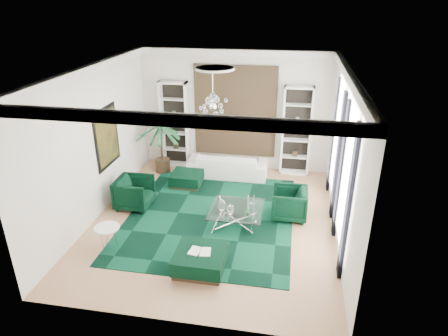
% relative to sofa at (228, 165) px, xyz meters
% --- Properties ---
extents(floor, '(6.00, 7.00, 0.02)m').
position_rel_sofa_xyz_m(floor, '(0.11, -2.73, -0.37)').
color(floor, tan).
rests_on(floor, ground).
extents(ceiling, '(6.00, 7.00, 0.02)m').
position_rel_sofa_xyz_m(ceiling, '(0.11, -2.73, 3.45)').
color(ceiling, white).
rests_on(ceiling, ground).
extents(wall_back, '(6.00, 0.02, 3.80)m').
position_rel_sofa_xyz_m(wall_back, '(0.11, 0.78, 1.54)').
color(wall_back, silver).
rests_on(wall_back, ground).
extents(wall_front, '(6.00, 0.02, 3.80)m').
position_rel_sofa_xyz_m(wall_front, '(0.11, -6.24, 1.54)').
color(wall_front, silver).
rests_on(wall_front, ground).
extents(wall_left, '(0.02, 7.00, 3.80)m').
position_rel_sofa_xyz_m(wall_left, '(-2.90, -2.73, 1.54)').
color(wall_left, silver).
rests_on(wall_left, ground).
extents(wall_right, '(0.02, 7.00, 3.80)m').
position_rel_sofa_xyz_m(wall_right, '(3.12, -2.73, 1.54)').
color(wall_right, silver).
rests_on(wall_right, ground).
extents(crown_molding, '(6.00, 7.00, 0.18)m').
position_rel_sofa_xyz_m(crown_molding, '(0.11, -2.73, 3.34)').
color(crown_molding, white).
rests_on(crown_molding, ceiling).
extents(ceiling_medallion, '(0.90, 0.90, 0.05)m').
position_rel_sofa_xyz_m(ceiling_medallion, '(0.11, -2.43, 3.41)').
color(ceiling_medallion, white).
rests_on(ceiling_medallion, ceiling).
extents(tapestry, '(2.50, 0.06, 2.80)m').
position_rel_sofa_xyz_m(tapestry, '(0.11, 0.73, 1.54)').
color(tapestry, black).
rests_on(tapestry, wall_back).
extents(shelving_left, '(0.90, 0.38, 2.80)m').
position_rel_sofa_xyz_m(shelving_left, '(-1.84, 0.58, 1.04)').
color(shelving_left, white).
rests_on(shelving_left, floor).
extents(shelving_right, '(0.90, 0.38, 2.80)m').
position_rel_sofa_xyz_m(shelving_right, '(2.06, 0.58, 1.04)').
color(shelving_right, white).
rests_on(shelving_right, floor).
extents(painting, '(0.04, 1.30, 1.60)m').
position_rel_sofa_xyz_m(painting, '(-2.86, -2.13, 1.49)').
color(painting, black).
rests_on(painting, wall_left).
extents(window_near, '(0.03, 1.10, 2.90)m').
position_rel_sofa_xyz_m(window_near, '(3.10, -3.63, 1.54)').
color(window_near, white).
rests_on(window_near, wall_right).
extents(curtain_near_a, '(0.07, 0.30, 3.25)m').
position_rel_sofa_xyz_m(curtain_near_a, '(3.06, -4.41, 1.29)').
color(curtain_near_a, black).
rests_on(curtain_near_a, floor).
extents(curtain_near_b, '(0.07, 0.30, 3.25)m').
position_rel_sofa_xyz_m(curtain_near_b, '(3.06, -2.85, 1.29)').
color(curtain_near_b, black).
rests_on(curtain_near_b, floor).
extents(window_far, '(0.03, 1.10, 2.90)m').
position_rel_sofa_xyz_m(window_far, '(3.10, -1.23, 1.54)').
color(window_far, white).
rests_on(window_far, wall_right).
extents(curtain_far_a, '(0.07, 0.30, 3.25)m').
position_rel_sofa_xyz_m(curtain_far_a, '(3.06, -2.01, 1.29)').
color(curtain_far_a, black).
rests_on(curtain_far_a, floor).
extents(curtain_far_b, '(0.07, 0.30, 3.25)m').
position_rel_sofa_xyz_m(curtain_far_b, '(3.06, -0.45, 1.29)').
color(curtain_far_b, black).
rests_on(curtain_far_b, floor).
extents(rug, '(4.20, 5.00, 0.02)m').
position_rel_sofa_xyz_m(rug, '(-0.02, -2.58, -0.35)').
color(rug, black).
rests_on(rug, floor).
extents(sofa, '(2.47, 0.97, 0.72)m').
position_rel_sofa_xyz_m(sofa, '(0.00, 0.00, 0.00)').
color(sofa, white).
rests_on(sofa, floor).
extents(armchair_left, '(0.92, 0.90, 0.84)m').
position_rel_sofa_xyz_m(armchair_left, '(-2.14, -2.42, 0.06)').
color(armchair_left, black).
rests_on(armchair_left, floor).
extents(armchair_right, '(0.89, 0.86, 0.81)m').
position_rel_sofa_xyz_m(armchair_right, '(1.98, -2.25, 0.04)').
color(armchair_right, black).
rests_on(armchair_right, floor).
extents(coffee_table, '(1.30, 1.30, 0.45)m').
position_rel_sofa_xyz_m(coffee_table, '(0.70, -2.84, -0.14)').
color(coffee_table, white).
rests_on(coffee_table, floor).
extents(ottoman_side, '(0.89, 0.89, 0.40)m').
position_rel_sofa_xyz_m(ottoman_side, '(-1.10, -0.89, -0.16)').
color(ottoman_side, black).
rests_on(ottoman_side, floor).
extents(ottoman_front, '(1.04, 1.04, 0.42)m').
position_rel_sofa_xyz_m(ottoman_front, '(0.21, -4.70, -0.15)').
color(ottoman_front, black).
rests_on(ottoman_front, floor).
extents(book, '(0.46, 0.31, 0.03)m').
position_rel_sofa_xyz_m(book, '(0.21, -4.70, 0.07)').
color(book, white).
rests_on(book, ottoman_front).
extents(side_table, '(0.56, 0.56, 0.54)m').
position_rel_sofa_xyz_m(side_table, '(-2.00, -4.35, -0.09)').
color(side_table, white).
rests_on(side_table, floor).
extents(palm, '(1.61, 1.61, 2.58)m').
position_rel_sofa_xyz_m(palm, '(-2.12, -0.06, 0.93)').
color(palm, '#1D5B2E').
rests_on(palm, floor).
extents(chandelier, '(0.78, 0.78, 0.70)m').
position_rel_sofa_xyz_m(chandelier, '(0.02, -2.31, 2.49)').
color(chandelier, white).
rests_on(chandelier, ceiling).
extents(table_plant, '(0.12, 0.10, 0.21)m').
position_rel_sofa_xyz_m(table_plant, '(1.02, -3.11, 0.19)').
color(table_plant, '#1D5B2E').
rests_on(table_plant, coffee_table).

